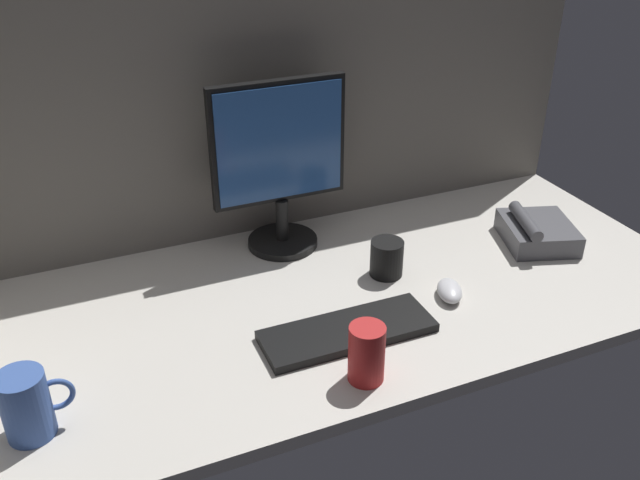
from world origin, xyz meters
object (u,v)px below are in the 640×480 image
at_px(keyboard, 348,331).
at_px(desk_phone, 537,232).
at_px(mug_black_travel, 387,258).
at_px(mug_red_plastic, 367,353).
at_px(mouse, 449,291).
at_px(mug_ceramic_blue, 27,405).
at_px(monitor, 280,161).

bearing_deg(keyboard, desk_phone, 15.46).
bearing_deg(mug_black_travel, mug_red_plastic, -123.88).
bearing_deg(mug_black_travel, mouse, -58.96).
distance_m(mug_ceramic_blue, mug_black_travel, 0.84).
xyz_separation_m(mug_ceramic_blue, desk_phone, (1.25, 0.20, -0.03)).
bearing_deg(mug_red_plastic, mug_ceramic_blue, 170.42).
relative_size(mouse, desk_phone, 0.41).
distance_m(mug_red_plastic, mug_black_travel, 0.39).
bearing_deg(mug_black_travel, desk_phone, -2.18).
height_order(monitor, desk_phone, monitor).
relative_size(keyboard, desk_phone, 1.58).
relative_size(mouse, mug_black_travel, 1.07).
bearing_deg(monitor, mug_ceramic_blue, -144.25).
height_order(keyboard, mug_red_plastic, mug_red_plastic).
xyz_separation_m(mouse, mug_ceramic_blue, (-0.90, -0.07, 0.05)).
xyz_separation_m(mug_red_plastic, desk_phone, (0.65, 0.30, -0.03)).
bearing_deg(monitor, mug_black_travel, -53.57).
bearing_deg(keyboard, monitor, 88.92).
height_order(monitor, mug_red_plastic, monitor).
xyz_separation_m(monitor, mug_ceramic_blue, (-0.64, -0.46, -0.17)).
bearing_deg(mug_red_plastic, keyboard, 79.13).
bearing_deg(mug_red_plastic, mug_black_travel, 56.12).
distance_m(mug_ceramic_blue, desk_phone, 1.27).
relative_size(monitor, desk_phone, 1.86).
distance_m(mouse, mug_ceramic_blue, 0.91).
relative_size(monitor, mouse, 4.52).
xyz_separation_m(keyboard, mug_black_travel, (0.19, 0.18, 0.03)).
xyz_separation_m(keyboard, desk_phone, (0.62, 0.17, 0.02)).
bearing_deg(mouse, mug_ceramic_blue, -152.12).
bearing_deg(desk_phone, mug_red_plastic, -154.87).
distance_m(monitor, mouse, 0.51).
xyz_separation_m(mouse, mug_red_plastic, (-0.30, -0.18, 0.04)).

